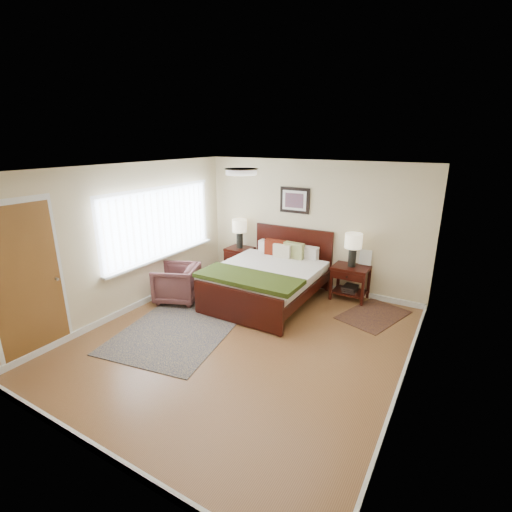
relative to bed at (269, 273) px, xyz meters
The scene contains 18 objects.
floor 1.57m from the bed, 76.28° to the right, with size 5.00×5.00×0.00m, color brown.
back_wall 1.33m from the bed, 71.75° to the left, with size 4.50×0.04×2.50m, color beige.
front_wall 4.02m from the bed, 84.91° to the right, with size 4.50×0.04×2.50m, color beige.
left_wall 2.49m from the bed, 142.90° to the right, with size 0.04×5.00×2.50m, color beige.
right_wall 3.06m from the bed, 28.92° to the right, with size 0.04×5.00×2.50m, color beige.
ceiling 2.46m from the bed, 76.28° to the right, with size 4.50×5.00×0.02m, color white.
window 2.16m from the bed, 158.24° to the right, with size 0.11×2.72×1.32m.
door 3.74m from the bed, 120.54° to the right, with size 0.06×1.00×2.18m.
ceil_fixture 2.43m from the bed, 76.28° to the right, with size 0.44×0.44×0.08m.
bed is the anchor object (origin of this frame).
wall_art 1.57m from the bed, 89.96° to the left, with size 0.62×0.05×0.50m.
nightstand_left 1.41m from the bed, 144.98° to the left, with size 0.53×0.48×0.63m.
nightstand_right 1.52m from the bed, 32.83° to the left, with size 0.64×0.48×0.64m.
lamp_left 1.52m from the bed, 144.27° to the left, with size 0.31×0.31×0.61m.
lamp_right 1.61m from the bed, 33.29° to the left, with size 0.31×0.31×0.61m.
armchair 1.69m from the bed, 149.55° to the right, with size 0.73×0.75×0.68m, color brown.
rug_persian 1.87m from the bed, 112.98° to the right, with size 1.58×2.24×0.01m, color #0B1439.
rug_navy 1.95m from the bed, 11.19° to the left, with size 0.80×1.19×0.01m, color black.
Camera 1 is at (2.64, -4.13, 2.87)m, focal length 26.00 mm.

